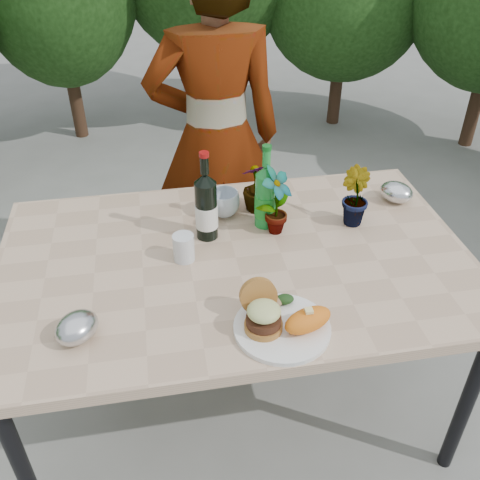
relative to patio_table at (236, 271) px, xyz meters
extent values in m
plane|color=slate|center=(0.00, 0.00, -0.69)|extent=(80.00, 80.00, 0.00)
cube|color=tan|center=(0.00, 0.00, 0.04)|extent=(1.60, 1.00, 0.04)
cylinder|color=black|center=(-0.72, -0.42, -0.34)|extent=(0.05, 0.05, 0.71)
cylinder|color=black|center=(0.72, -0.42, -0.34)|extent=(0.05, 0.05, 0.71)
cylinder|color=black|center=(-0.72, 0.42, -0.34)|extent=(0.05, 0.05, 0.71)
cylinder|color=black|center=(0.72, 0.42, -0.34)|extent=(0.05, 0.05, 0.71)
cylinder|color=#382316|center=(-0.80, 2.80, -0.48)|extent=(0.10, 0.10, 0.42)
cylinder|color=#382316|center=(0.30, 3.00, -0.44)|extent=(0.10, 0.10, 0.50)
cylinder|color=#382316|center=(1.30, 2.70, -0.50)|extent=(0.10, 0.10, 0.38)
cylinder|color=#382316|center=(2.20, 2.10, -0.47)|extent=(0.10, 0.10, 0.44)
cylinder|color=white|center=(0.07, -0.36, 0.06)|extent=(0.28, 0.28, 0.01)
cylinder|color=#B7722D|center=(0.02, -0.36, 0.08)|extent=(0.11, 0.11, 0.02)
cylinder|color=#472314|center=(0.02, -0.36, 0.10)|extent=(0.10, 0.10, 0.02)
ellipsoid|color=beige|center=(0.02, -0.36, 0.14)|extent=(0.10, 0.10, 0.04)
cylinder|color=#B7722D|center=(0.02, -0.28, 0.13)|extent=(0.11, 0.06, 0.11)
ellipsoid|color=orange|center=(0.14, -0.38, 0.10)|extent=(0.17, 0.12, 0.06)
ellipsoid|color=olive|center=(0.07, -0.27, 0.08)|extent=(0.04, 0.04, 0.02)
ellipsoid|color=#193814|center=(0.10, -0.26, 0.09)|extent=(0.06, 0.04, 0.03)
cylinder|color=black|center=(-0.08, 0.14, 0.17)|extent=(0.08, 0.08, 0.22)
cylinder|color=white|center=(-0.08, 0.14, 0.14)|extent=(0.08, 0.08, 0.09)
cone|color=black|center=(-0.08, 0.14, 0.29)|extent=(0.08, 0.08, 0.04)
cylinder|color=black|center=(-0.08, 0.14, 0.34)|extent=(0.03, 0.03, 0.06)
cylinder|color=maroon|center=(-0.08, 0.14, 0.38)|extent=(0.03, 0.03, 0.02)
cylinder|color=#198A30|center=(0.14, 0.18, 0.16)|extent=(0.07, 0.07, 0.21)
cylinder|color=#198C26|center=(0.14, 0.18, 0.14)|extent=(0.08, 0.08, 0.08)
cone|color=#198A30|center=(0.14, 0.18, 0.28)|extent=(0.07, 0.07, 0.04)
cylinder|color=#198A30|center=(0.14, 0.18, 0.33)|extent=(0.03, 0.03, 0.06)
cylinder|color=#0C5919|center=(0.14, 0.18, 0.37)|extent=(0.03, 0.03, 0.02)
cylinder|color=silver|center=(-0.17, 0.02, 0.10)|extent=(0.07, 0.07, 0.09)
imported|color=#21571D|center=(0.16, 0.12, 0.19)|extent=(0.16, 0.16, 0.26)
imported|color=#26561D|center=(0.46, 0.14, 0.16)|extent=(0.12, 0.14, 0.21)
imported|color=#2D5A1F|center=(0.13, 0.29, 0.16)|extent=(0.13, 0.13, 0.20)
imported|color=silver|center=(0.00, 0.27, 0.11)|extent=(0.16, 0.16, 0.10)
ellipsoid|color=#B5B7BC|center=(-0.50, -0.29, 0.10)|extent=(0.17, 0.17, 0.08)
ellipsoid|color=silver|center=(0.68, 0.25, 0.10)|extent=(0.17, 0.17, 0.08)
imported|color=#916748|center=(0.04, 0.77, 0.14)|extent=(0.61, 0.40, 1.66)
camera|label=1|loc=(-0.24, -1.41, 1.16)|focal=40.00mm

